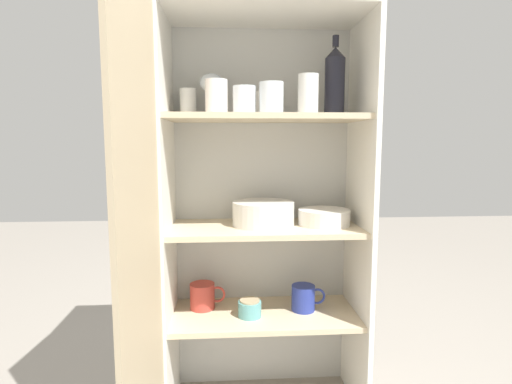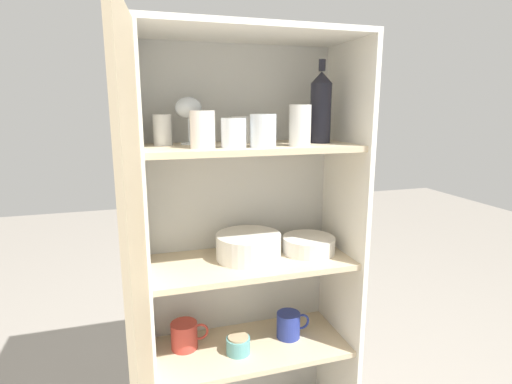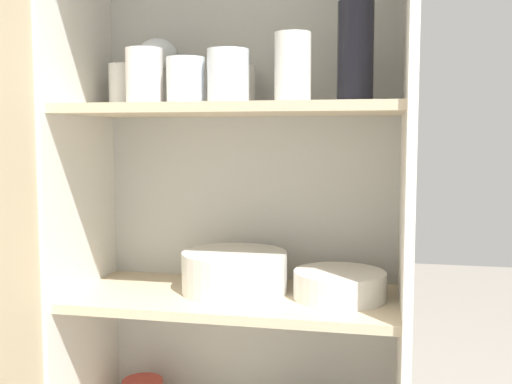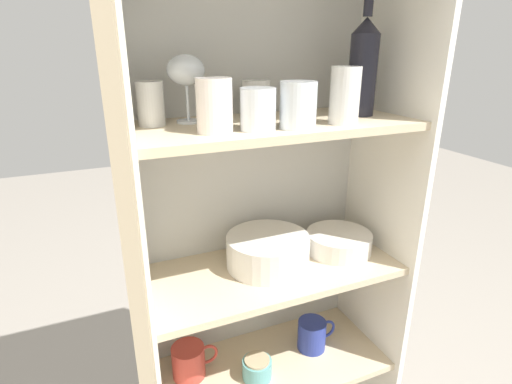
# 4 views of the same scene
# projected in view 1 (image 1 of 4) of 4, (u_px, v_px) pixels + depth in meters

# --- Properties ---
(cupboard_back_panel) EXTENTS (0.74, 0.02, 1.48)m
(cupboard_back_panel) POSITION_uv_depth(u_px,v_px,m) (262.00, 213.00, 1.67)
(cupboard_back_panel) COLOR silver
(cupboard_back_panel) RESTS_ON ground_plane
(cupboard_side_left) EXTENTS (0.02, 0.35, 1.48)m
(cupboard_side_left) POSITION_uv_depth(u_px,v_px,m) (168.00, 222.00, 1.48)
(cupboard_side_left) COLOR white
(cupboard_side_left) RESTS_ON ground_plane
(cupboard_side_right) EXTENTS (0.02, 0.35, 1.48)m
(cupboard_side_right) POSITION_uv_depth(u_px,v_px,m) (359.00, 220.00, 1.53)
(cupboard_side_right) COLOR white
(cupboard_side_right) RESTS_ON ground_plane
(cupboard_top_panel) EXTENTS (0.74, 0.35, 0.02)m
(cupboard_top_panel) POSITION_uv_depth(u_px,v_px,m) (266.00, 13.00, 1.41)
(cupboard_top_panel) COLOR white
(cupboard_top_panel) RESTS_ON cupboard_side_left
(shelf_board_lower) EXTENTS (0.71, 0.31, 0.02)m
(shelf_board_lower) POSITION_uv_depth(u_px,v_px,m) (265.00, 315.00, 1.55)
(shelf_board_lower) COLOR beige
(shelf_board_middle) EXTENTS (0.71, 0.31, 0.02)m
(shelf_board_middle) POSITION_uv_depth(u_px,v_px,m) (265.00, 229.00, 1.51)
(shelf_board_middle) COLOR beige
(shelf_board_upper) EXTENTS (0.71, 0.31, 0.02)m
(shelf_board_upper) POSITION_uv_depth(u_px,v_px,m) (265.00, 118.00, 1.46)
(shelf_board_upper) COLOR beige
(cupboard_door) EXTENTS (0.05, 0.37, 1.48)m
(cupboard_door) POSITION_uv_depth(u_px,v_px,m) (139.00, 247.00, 1.12)
(cupboard_door) COLOR tan
(cupboard_door) RESTS_ON ground_plane
(tumbler_glass_0) EXTENTS (0.07, 0.07, 0.09)m
(tumbler_glass_0) POSITION_uv_depth(u_px,v_px,m) (261.00, 104.00, 1.54)
(tumbler_glass_0) COLOR white
(tumbler_glass_0) RESTS_ON shelf_board_upper
(tumbler_glass_1) EXTENTS (0.08, 0.08, 0.10)m
(tumbler_glass_1) POSITION_uv_depth(u_px,v_px,m) (271.00, 98.00, 1.35)
(tumbler_glass_1) COLOR white
(tumbler_glass_1) RESTS_ON shelf_board_upper
(tumbler_glass_2) EXTENTS (0.06, 0.06, 0.10)m
(tumbler_glass_2) POSITION_uv_depth(u_px,v_px,m) (188.00, 102.00, 1.50)
(tumbler_glass_2) COLOR white
(tumbler_glass_2) RESTS_ON shelf_board_upper
(tumbler_glass_3) EXTENTS (0.08, 0.08, 0.09)m
(tumbler_glass_3) POSITION_uv_depth(u_px,v_px,m) (244.00, 100.00, 1.36)
(tumbler_glass_3) COLOR white
(tumbler_glass_3) RESTS_ON shelf_board_upper
(tumbler_glass_4) EXTENTS (0.07, 0.07, 0.13)m
(tumbler_glass_4) POSITION_uv_depth(u_px,v_px,m) (308.00, 94.00, 1.37)
(tumbler_glass_4) COLOR white
(tumbler_glass_4) RESTS_ON shelf_board_upper
(tumbler_glass_5) EXTENTS (0.08, 0.08, 0.11)m
(tumbler_glass_5) POSITION_uv_depth(u_px,v_px,m) (217.00, 97.00, 1.37)
(tumbler_glass_5) COLOR silver
(tumbler_glass_5) RESTS_ON shelf_board_upper
(wine_glass_0) EXTENTS (0.09, 0.09, 0.16)m
(wine_glass_0) POSITION_uv_depth(u_px,v_px,m) (212.00, 84.00, 1.50)
(wine_glass_0) COLOR white
(wine_glass_0) RESTS_ON shelf_board_upper
(wine_bottle) EXTENTS (0.07, 0.07, 0.28)m
(wine_bottle) POSITION_uv_depth(u_px,v_px,m) (335.00, 81.00, 1.46)
(wine_bottle) COLOR black
(wine_bottle) RESTS_ON shelf_board_upper
(plate_stack_white) EXTENTS (0.23, 0.23, 0.09)m
(plate_stack_white) POSITION_uv_depth(u_px,v_px,m) (263.00, 213.00, 1.52)
(plate_stack_white) COLOR silver
(plate_stack_white) RESTS_ON shelf_board_middle
(mixing_bowl_large) EXTENTS (0.20, 0.20, 0.06)m
(mixing_bowl_large) POSITION_uv_depth(u_px,v_px,m) (324.00, 216.00, 1.53)
(mixing_bowl_large) COLOR silver
(mixing_bowl_large) RESTS_ON shelf_board_middle
(coffee_mug_primary) EXTENTS (0.13, 0.09, 0.10)m
(coffee_mug_primary) POSITION_uv_depth(u_px,v_px,m) (304.00, 298.00, 1.56)
(coffee_mug_primary) COLOR #283893
(coffee_mug_primary) RESTS_ON shelf_board_lower
(coffee_mug_extra_1) EXTENTS (0.14, 0.10, 0.10)m
(coffee_mug_extra_1) POSITION_uv_depth(u_px,v_px,m) (203.00, 296.00, 1.58)
(coffee_mug_extra_1) COLOR #BC3D33
(coffee_mug_extra_1) RESTS_ON shelf_board_lower
(storage_jar) EXTENTS (0.09, 0.09, 0.07)m
(storage_jar) POSITION_uv_depth(u_px,v_px,m) (250.00, 308.00, 1.51)
(storage_jar) COLOR #5BA3A8
(storage_jar) RESTS_ON shelf_board_lower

